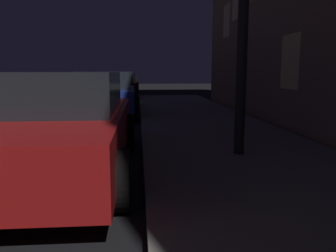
% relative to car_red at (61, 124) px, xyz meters
% --- Properties ---
extents(car_red, '(2.02, 4.61, 1.43)m').
position_rel_car_red_xyz_m(car_red, '(0.00, 0.00, 0.00)').
color(car_red, maroon).
rests_on(car_red, ground).
extents(car_blue, '(2.18, 4.54, 1.43)m').
position_rel_car_red_xyz_m(car_blue, '(-0.00, 6.58, 0.01)').
color(car_blue, navy).
rests_on(car_blue, ground).
extents(car_black, '(2.19, 4.34, 1.43)m').
position_rel_car_red_xyz_m(car_black, '(-0.00, 13.33, 0.01)').
color(car_black, black).
rests_on(car_black, ground).
extents(car_yellow_cab, '(2.26, 4.43, 1.43)m').
position_rel_car_red_xyz_m(car_yellow_cab, '(-0.00, 19.87, 0.01)').
color(car_yellow_cab, gold).
rests_on(car_yellow_cab, ground).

